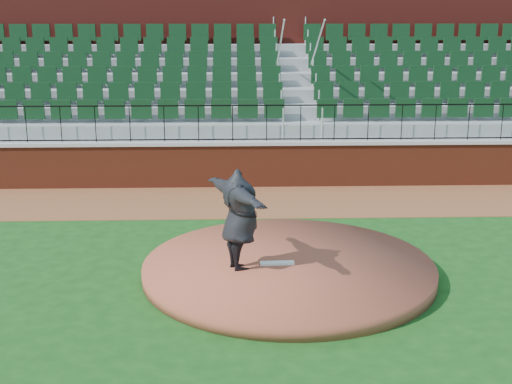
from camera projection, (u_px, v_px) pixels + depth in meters
The scene contains 10 objects.
ground at pixel (259, 280), 12.93m from camera, with size 90.00×90.00×0.00m, color #124213.
warning_track at pixel (251, 201), 18.14m from camera, with size 34.00×3.20×0.01m, color brown.
field_wall at pixel (250, 165), 19.53m from camera, with size 34.00×0.35×1.20m, color maroon.
wall_cap at pixel (250, 143), 19.36m from camera, with size 34.00×0.45×0.10m, color #B7B7B7.
wall_railing at pixel (250, 123), 19.22m from camera, with size 34.00×0.05×1.00m, color black, non-canonical shape.
seating_stands at pixel (248, 93), 21.72m from camera, with size 34.00×5.10×4.60m, color gray, non-canonical shape.
concourse_wall at pixel (246, 71), 24.31m from camera, with size 34.00×0.50×5.50m, color maroon.
pitchers_mound at pixel (289, 269), 13.14m from camera, with size 5.53×5.53×0.25m, color brown.
pitching_rubber at pixel (277, 263), 13.02m from camera, with size 0.64×0.16×0.04m, color white.
pitcher at pixel (239, 220), 12.58m from camera, with size 2.33×0.63×1.90m, color black.
Camera 1 is at (-0.44, -12.05, 4.95)m, focal length 48.52 mm.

